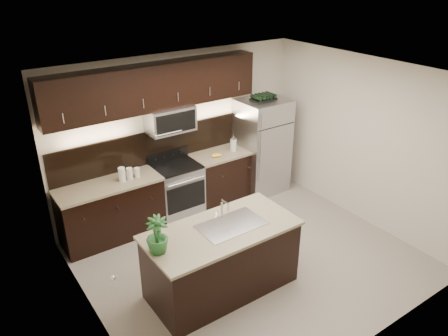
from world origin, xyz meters
The scene contains 12 objects.
ground centered at (0.00, 0.00, 0.00)m, with size 4.50×4.50×0.00m, color gray.
room_walls centered at (-0.11, -0.04, 1.70)m, with size 4.52×4.02×2.71m.
counter_run centered at (-0.46, 1.69, 0.47)m, with size 3.51×0.65×0.94m.
upper_fixtures centered at (-0.43, 1.84, 2.14)m, with size 3.49×0.40×1.66m.
island centered at (-0.70, -0.29, 0.47)m, with size 1.96×0.96×0.94m.
sink_faucet centered at (-0.55, -0.28, 0.96)m, with size 0.84×0.50×0.28m.
refrigerator centered at (1.52, 1.63, 0.88)m, with size 0.85×0.77×1.76m, color #B2B2B7.
wine_rack centered at (1.52, 1.63, 1.81)m, with size 0.43×0.27×0.10m.
plant centered at (-1.57, -0.27, 1.17)m, with size 0.26×0.26×0.46m, color #225524.
canisters centered at (-1.11, 1.64, 1.04)m, with size 0.34×0.10×0.23m.
french_press centered at (0.88, 1.64, 1.06)m, with size 0.12×0.12×0.33m.
bananas centered at (0.44, 1.61, 0.97)m, with size 0.18×0.14×0.06m, color yellow.
Camera 1 is at (-3.30, -4.09, 3.97)m, focal length 35.00 mm.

